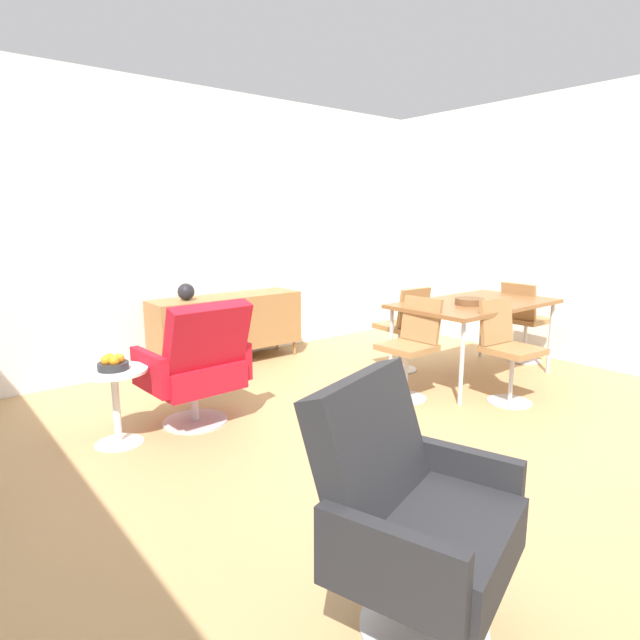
% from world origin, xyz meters
% --- Properties ---
extents(ground_plane, '(8.32, 8.32, 0.00)m').
position_xyz_m(ground_plane, '(0.00, 0.00, 0.00)').
color(ground_plane, tan).
extents(wall_back, '(6.80, 0.12, 2.80)m').
position_xyz_m(wall_back, '(0.00, 2.60, 1.40)').
color(wall_back, white).
rests_on(wall_back, ground_plane).
extents(wall_right, '(0.12, 5.60, 2.80)m').
position_xyz_m(wall_right, '(3.20, 0.00, 1.40)').
color(wall_right, white).
rests_on(wall_right, ground_plane).
extents(sideboard, '(1.60, 0.45, 0.72)m').
position_xyz_m(sideboard, '(0.29, 2.30, 0.44)').
color(sideboard, olive).
rests_on(sideboard, ground_plane).
extents(vase_cobalt, '(0.16, 0.16, 0.17)m').
position_xyz_m(vase_cobalt, '(-0.16, 2.30, 0.80)').
color(vase_cobalt, black).
rests_on(vase_cobalt, sideboard).
extents(dining_table, '(1.60, 0.90, 0.74)m').
position_xyz_m(dining_table, '(1.86, 0.37, 0.70)').
color(dining_table, brown).
rests_on(dining_table, ground_plane).
extents(wooden_bowl_on_table, '(0.26, 0.26, 0.06)m').
position_xyz_m(wooden_bowl_on_table, '(1.66, 0.30, 0.77)').
color(wooden_bowl_on_table, brown).
rests_on(wooden_bowl_on_table, dining_table).
extents(dining_chair_front_left, '(0.43, 0.45, 0.86)m').
position_xyz_m(dining_chair_front_left, '(1.51, -0.19, 0.47)').
color(dining_chair_front_left, '#9E7042').
rests_on(dining_chair_front_left, ground_plane).
extents(dining_chair_back_left, '(0.42, 0.45, 0.86)m').
position_xyz_m(dining_chair_back_left, '(1.50, 0.93, 0.47)').
color(dining_chair_back_left, '#9E7042').
rests_on(dining_chair_back_left, ground_plane).
extents(dining_chair_near_window, '(0.44, 0.41, 0.86)m').
position_xyz_m(dining_chair_near_window, '(0.97, 0.37, 0.47)').
color(dining_chair_near_window, '#9E7042').
rests_on(dining_chair_near_window, ground_plane).
extents(dining_chair_far_end, '(0.43, 0.41, 0.86)m').
position_xyz_m(dining_chair_far_end, '(2.74, 0.37, 0.47)').
color(dining_chair_far_end, '#9E7042').
rests_on(dining_chair_far_end, ground_plane).
extents(lounge_chair_red, '(0.74, 0.68, 0.95)m').
position_xyz_m(lounge_chair_red, '(-0.72, 0.95, 0.47)').
color(lounge_chair_red, red).
rests_on(lounge_chair_red, ground_plane).
extents(armchair_black_shell, '(0.84, 0.80, 0.95)m').
position_xyz_m(armchair_black_shell, '(-0.99, -1.32, 0.47)').
color(armchair_black_shell, '#262628').
rests_on(armchair_black_shell, ground_plane).
extents(side_table_round, '(0.44, 0.44, 0.52)m').
position_xyz_m(side_table_round, '(-1.29, 1.01, 0.32)').
color(side_table_round, white).
rests_on(side_table_round, ground_plane).
extents(fruit_bowl, '(0.20, 0.20, 0.11)m').
position_xyz_m(fruit_bowl, '(-1.29, 1.01, 0.56)').
color(fruit_bowl, '#262628').
rests_on(fruit_bowl, side_table_round).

